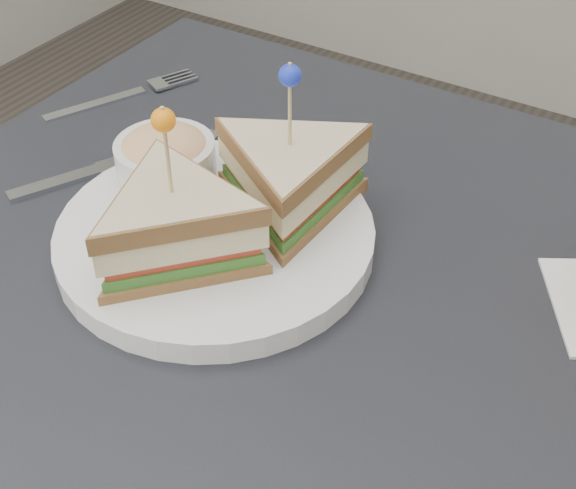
{
  "coord_description": "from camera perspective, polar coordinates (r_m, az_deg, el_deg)",
  "views": [
    {
      "loc": [
        0.27,
        -0.41,
        1.22
      ],
      "look_at": [
        0.01,
        0.01,
        0.8
      ],
      "focal_mm": 50.0,
      "sensor_mm": 36.0,
      "label": 1
    }
  ],
  "objects": [
    {
      "name": "table",
      "position": [
        0.74,
        -1.08,
        -7.68
      ],
      "size": [
        0.8,
        0.8,
        0.75
      ],
      "color": "black",
      "rests_on": "ground"
    },
    {
      "name": "plate_meal",
      "position": [
        0.7,
        -4.66,
        2.89
      ],
      "size": [
        0.36,
        0.36,
        0.17
      ],
      "rotation": [
        0.0,
        0.0,
        0.3
      ],
      "color": "white",
      "rests_on": "table"
    },
    {
      "name": "cutlery_knife",
      "position": [
        0.84,
        -12.68,
        5.42
      ],
      "size": [
        0.12,
        0.21,
        0.01
      ],
      "rotation": [
        0.0,
        0.0,
        -0.48
      ],
      "color": "silver",
      "rests_on": "table"
    },
    {
      "name": "cutlery_fork",
      "position": [
        0.97,
        -11.22,
        10.48
      ],
      "size": [
        0.1,
        0.18,
        0.01
      ],
      "rotation": [
        0.0,
        0.0,
        -0.44
      ],
      "color": "silver",
      "rests_on": "table"
    }
  ]
}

